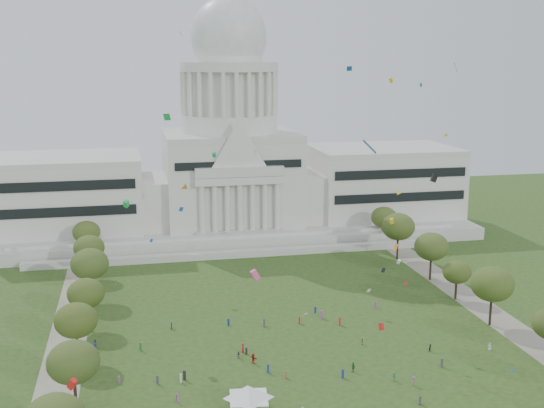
% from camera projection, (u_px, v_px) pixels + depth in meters
% --- Properties ---
extents(ground, '(400.00, 400.00, 0.00)m').
position_uv_depth(ground, '(322.00, 379.00, 127.29)').
color(ground, '#2C4819').
rests_on(ground, ground).
extents(capitol, '(160.00, 64.50, 91.30)m').
position_uv_depth(capitol, '(230.00, 168.00, 231.30)').
color(capitol, beige).
rests_on(capitol, ground).
extents(path_left, '(8.00, 160.00, 0.04)m').
position_uv_depth(path_left, '(68.00, 337.00, 146.31)').
color(path_left, gray).
rests_on(path_left, ground).
extents(path_right, '(8.00, 160.00, 0.04)m').
position_uv_depth(path_right, '(477.00, 304.00, 165.67)').
color(path_right, gray).
rests_on(path_right, ground).
extents(row_tree_l_1, '(8.86, 8.86, 12.59)m').
position_uv_depth(row_tree_l_1, '(73.00, 362.00, 113.69)').
color(row_tree_l_1, black).
rests_on(row_tree_l_1, ground).
extents(row_tree_l_2, '(8.42, 8.42, 11.97)m').
position_uv_depth(row_tree_l_2, '(76.00, 320.00, 132.98)').
color(row_tree_l_2, black).
rests_on(row_tree_l_2, ground).
extents(row_tree_r_2, '(9.55, 9.55, 13.58)m').
position_uv_depth(row_tree_r_2, '(492.00, 284.00, 150.86)').
color(row_tree_r_2, black).
rests_on(row_tree_r_2, ground).
extents(row_tree_l_3, '(8.12, 8.12, 11.55)m').
position_uv_depth(row_tree_l_3, '(86.00, 293.00, 149.13)').
color(row_tree_l_3, black).
rests_on(row_tree_l_3, ground).
extents(row_tree_r_3, '(7.01, 7.01, 9.98)m').
position_uv_depth(row_tree_r_3, '(457.00, 272.00, 167.76)').
color(row_tree_r_3, black).
rests_on(row_tree_r_3, ground).
extents(row_tree_l_4, '(9.29, 9.29, 13.21)m').
position_uv_depth(row_tree_l_4, '(90.00, 264.00, 166.59)').
color(row_tree_l_4, black).
rests_on(row_tree_l_4, ground).
extents(row_tree_r_4, '(9.19, 9.19, 13.06)m').
position_uv_depth(row_tree_r_4, '(432.00, 247.00, 182.25)').
color(row_tree_r_4, black).
rests_on(row_tree_r_4, ground).
extents(row_tree_l_5, '(8.33, 8.33, 11.85)m').
position_uv_depth(row_tree_l_5, '(89.00, 248.00, 184.35)').
color(row_tree_l_5, black).
rests_on(row_tree_l_5, ground).
extents(row_tree_r_5, '(9.82, 9.82, 13.96)m').
position_uv_depth(row_tree_r_5, '(398.00, 227.00, 201.14)').
color(row_tree_r_5, black).
rests_on(row_tree_r_5, ground).
extents(row_tree_l_6, '(8.19, 8.19, 11.64)m').
position_uv_depth(row_tree_l_6, '(86.00, 232.00, 201.39)').
color(row_tree_l_6, black).
rests_on(row_tree_l_6, ground).
extents(row_tree_r_6, '(8.42, 8.42, 11.97)m').
position_uv_depth(row_tree_r_6, '(384.00, 217.00, 219.10)').
color(row_tree_r_6, black).
rests_on(row_tree_r_6, ground).
extents(event_tent, '(9.88, 9.88, 4.94)m').
position_uv_depth(event_tent, '(249.00, 392.00, 114.32)').
color(event_tent, '#4C4C4C').
rests_on(event_tent, ground).
extents(person_0, '(0.96, 0.92, 1.66)m').
position_uv_depth(person_0, '(490.00, 346.00, 139.51)').
color(person_0, silver).
rests_on(person_0, ground).
extents(person_2, '(0.88, 0.77, 1.55)m').
position_uv_depth(person_2, '(430.00, 348.00, 139.06)').
color(person_2, '#26262B').
rests_on(person_2, ground).
extents(person_3, '(0.64, 1.15, 1.72)m').
position_uv_depth(person_3, '(394.00, 377.00, 126.25)').
color(person_3, '#33723F').
rests_on(person_3, ground).
extents(person_4, '(1.03, 1.31, 1.97)m').
position_uv_depth(person_4, '(353.00, 367.00, 129.88)').
color(person_4, '#33723F').
rests_on(person_4, ground).
extents(person_5, '(1.65, 2.01, 2.05)m').
position_uv_depth(person_5, '(253.00, 358.00, 133.52)').
color(person_5, '#B21E1E').
rests_on(person_5, ground).
extents(person_6, '(0.54, 0.82, 1.65)m').
position_uv_depth(person_6, '(420.00, 400.00, 117.63)').
color(person_6, '#4C4C51').
rests_on(person_6, ground).
extents(person_8, '(0.85, 0.74, 1.48)m').
position_uv_depth(person_8, '(238.00, 355.00, 135.77)').
color(person_8, '#4C4C51').
rests_on(person_8, ground).
extents(person_9, '(1.13, 1.29, 1.78)m').
position_uv_depth(person_9, '(414.00, 381.00, 124.39)').
color(person_9, '#994C8C').
rests_on(person_9, ground).
extents(person_10, '(0.55, 0.88, 1.42)m').
position_uv_depth(person_10, '(362.00, 342.00, 142.14)').
color(person_10, olive).
rests_on(person_10, ground).
extents(distant_crowd, '(66.73, 36.55, 1.93)m').
position_uv_depth(distant_crowd, '(251.00, 344.00, 140.41)').
color(distant_crowd, '#994C8C').
rests_on(distant_crowd, ground).
extents(kite_swarm, '(91.15, 103.15, 60.12)m').
position_uv_depth(kite_swarm, '(337.00, 211.00, 132.47)').
color(kite_swarm, green).
rests_on(kite_swarm, ground).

